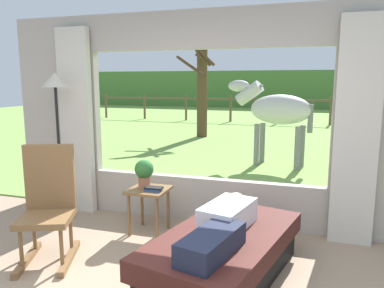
{
  "coord_description": "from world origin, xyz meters",
  "views": [
    {
      "loc": [
        1.22,
        -2.03,
        1.73
      ],
      "look_at": [
        0.0,
        1.8,
        1.05
      ],
      "focal_mm": 34.78,
      "sensor_mm": 36.0,
      "label": 1
    }
  ],
  "objects_px": {
    "recliner_sofa": "(224,254)",
    "horse": "(276,110)",
    "reclining_person": "(223,224)",
    "pasture_tree": "(202,83)",
    "potted_plant": "(144,171)",
    "side_table": "(149,197)",
    "rocking_chair": "(48,204)",
    "book_stack": "(154,189)",
    "floor_lamp_left": "(56,102)"
  },
  "relations": [
    {
      "from": "recliner_sofa",
      "to": "pasture_tree",
      "type": "bearing_deg",
      "value": 120.72
    },
    {
      "from": "reclining_person",
      "to": "pasture_tree",
      "type": "distance_m",
      "value": 8.5
    },
    {
      "from": "side_table",
      "to": "floor_lamp_left",
      "type": "relative_size",
      "value": 0.28
    },
    {
      "from": "recliner_sofa",
      "to": "horse",
      "type": "relative_size",
      "value": 1.02
    },
    {
      "from": "book_stack",
      "to": "horse",
      "type": "distance_m",
      "value": 4.11
    },
    {
      "from": "side_table",
      "to": "pasture_tree",
      "type": "xyz_separation_m",
      "value": [
        -1.48,
        7.26,
        1.24
      ]
    },
    {
      "from": "floor_lamp_left",
      "to": "pasture_tree",
      "type": "bearing_deg",
      "value": 91.69
    },
    {
      "from": "potted_plant",
      "to": "book_stack",
      "type": "xyz_separation_m",
      "value": [
        0.17,
        -0.12,
        -0.16
      ]
    },
    {
      "from": "book_stack",
      "to": "pasture_tree",
      "type": "xyz_separation_m",
      "value": [
        -1.56,
        7.32,
        1.13
      ]
    },
    {
      "from": "reclining_person",
      "to": "potted_plant",
      "type": "xyz_separation_m",
      "value": [
        -1.13,
        0.84,
        0.18
      ]
    },
    {
      "from": "rocking_chair",
      "to": "book_stack",
      "type": "bearing_deg",
      "value": 24.07
    },
    {
      "from": "reclining_person",
      "to": "rocking_chair",
      "type": "bearing_deg",
      "value": -164.04
    },
    {
      "from": "reclining_person",
      "to": "book_stack",
      "type": "bearing_deg",
      "value": 156.27
    },
    {
      "from": "side_table",
      "to": "floor_lamp_left",
      "type": "distance_m",
      "value": 1.65
    },
    {
      "from": "book_stack",
      "to": "pasture_tree",
      "type": "relative_size",
      "value": 0.06
    },
    {
      "from": "book_stack",
      "to": "floor_lamp_left",
      "type": "distance_m",
      "value": 1.66
    },
    {
      "from": "horse",
      "to": "book_stack",
      "type": "bearing_deg",
      "value": -179.7
    },
    {
      "from": "horse",
      "to": "side_table",
      "type": "bearing_deg",
      "value": 178.91
    },
    {
      "from": "reclining_person",
      "to": "floor_lamp_left",
      "type": "bearing_deg",
      "value": 172.14
    },
    {
      "from": "rocking_chair",
      "to": "floor_lamp_left",
      "type": "relative_size",
      "value": 0.61
    },
    {
      "from": "floor_lamp_left",
      "to": "pasture_tree",
      "type": "height_order",
      "value": "pasture_tree"
    },
    {
      "from": "horse",
      "to": "pasture_tree",
      "type": "height_order",
      "value": "pasture_tree"
    },
    {
      "from": "rocking_chair",
      "to": "book_stack",
      "type": "distance_m",
      "value": 1.11
    },
    {
      "from": "reclining_person",
      "to": "book_stack",
      "type": "height_order",
      "value": "reclining_person"
    },
    {
      "from": "floor_lamp_left",
      "to": "rocking_chair",
      "type": "bearing_deg",
      "value": -58.97
    },
    {
      "from": "book_stack",
      "to": "side_table",
      "type": "bearing_deg",
      "value": 145.6
    },
    {
      "from": "recliner_sofa",
      "to": "pasture_tree",
      "type": "relative_size",
      "value": 0.56
    },
    {
      "from": "reclining_person",
      "to": "rocking_chair",
      "type": "xyz_separation_m",
      "value": [
        -1.73,
        -0.08,
        0.02
      ]
    },
    {
      "from": "potted_plant",
      "to": "pasture_tree",
      "type": "height_order",
      "value": "pasture_tree"
    },
    {
      "from": "recliner_sofa",
      "to": "potted_plant",
      "type": "xyz_separation_m",
      "value": [
        -1.13,
        0.79,
        0.48
      ]
    },
    {
      "from": "recliner_sofa",
      "to": "side_table",
      "type": "relative_size",
      "value": 3.58
    },
    {
      "from": "recliner_sofa",
      "to": "reclining_person",
      "type": "height_order",
      "value": "reclining_person"
    },
    {
      "from": "reclining_person",
      "to": "rocking_chair",
      "type": "relative_size",
      "value": 1.27
    },
    {
      "from": "book_stack",
      "to": "floor_lamp_left",
      "type": "bearing_deg",
      "value": 172.92
    },
    {
      "from": "recliner_sofa",
      "to": "floor_lamp_left",
      "type": "distance_m",
      "value": 2.77
    },
    {
      "from": "horse",
      "to": "reclining_person",
      "type": "bearing_deg",
      "value": -165.99
    },
    {
      "from": "potted_plant",
      "to": "floor_lamp_left",
      "type": "relative_size",
      "value": 0.17
    },
    {
      "from": "potted_plant",
      "to": "floor_lamp_left",
      "type": "xyz_separation_m",
      "value": [
        -1.19,
        0.05,
        0.78
      ]
    },
    {
      "from": "side_table",
      "to": "book_stack",
      "type": "xyz_separation_m",
      "value": [
        0.09,
        -0.06,
        0.12
      ]
    },
    {
      "from": "reclining_person",
      "to": "side_table",
      "type": "height_order",
      "value": "reclining_person"
    },
    {
      "from": "potted_plant",
      "to": "horse",
      "type": "xyz_separation_m",
      "value": [
        1.15,
        3.83,
        0.45
      ]
    },
    {
      "from": "reclining_person",
      "to": "pasture_tree",
      "type": "relative_size",
      "value": 0.43
    },
    {
      "from": "reclining_person",
      "to": "potted_plant",
      "type": "distance_m",
      "value": 1.42
    },
    {
      "from": "rocking_chair",
      "to": "potted_plant",
      "type": "bearing_deg",
      "value": 34.64
    },
    {
      "from": "book_stack",
      "to": "recliner_sofa",
      "type": "bearing_deg",
      "value": -35.01
    },
    {
      "from": "reclining_person",
      "to": "pasture_tree",
      "type": "xyz_separation_m",
      "value": [
        -2.52,
        8.04,
        1.15
      ]
    },
    {
      "from": "recliner_sofa",
      "to": "potted_plant",
      "type": "relative_size",
      "value": 5.81
    },
    {
      "from": "side_table",
      "to": "horse",
      "type": "relative_size",
      "value": 0.29
    },
    {
      "from": "rocking_chair",
      "to": "potted_plant",
      "type": "height_order",
      "value": "rocking_chair"
    },
    {
      "from": "book_stack",
      "to": "pasture_tree",
      "type": "distance_m",
      "value": 7.56
    }
  ]
}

